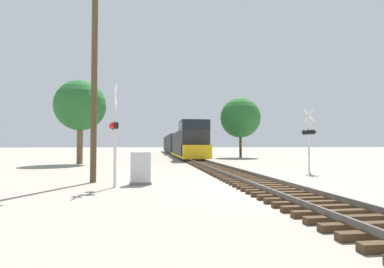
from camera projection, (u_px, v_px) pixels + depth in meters
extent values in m
plane|color=gray|center=(270.00, 190.00, 11.95)|extent=(400.00, 400.00, 0.00)
cube|color=#42301E|center=(377.00, 226.00, 6.31)|extent=(2.60, 0.22, 0.16)
cube|color=#42301E|center=(357.00, 219.00, 6.91)|extent=(2.60, 0.22, 0.16)
cube|color=#42301E|center=(341.00, 213.00, 7.50)|extent=(2.60, 0.22, 0.16)
cube|color=#42301E|center=(327.00, 208.00, 8.10)|extent=(2.60, 0.22, 0.16)
cube|color=#42301E|center=(315.00, 204.00, 8.69)|extent=(2.60, 0.22, 0.16)
cube|color=#42301E|center=(305.00, 200.00, 9.28)|extent=(2.60, 0.22, 0.16)
cube|color=#42301E|center=(295.00, 197.00, 9.88)|extent=(2.60, 0.22, 0.16)
cube|color=#42301E|center=(287.00, 194.00, 10.47)|extent=(2.60, 0.22, 0.16)
cube|color=#42301E|center=(280.00, 191.00, 11.07)|extent=(2.60, 0.22, 0.16)
cube|color=#42301E|center=(273.00, 189.00, 11.66)|extent=(2.60, 0.22, 0.16)
cube|color=#42301E|center=(267.00, 187.00, 12.25)|extent=(2.60, 0.22, 0.16)
cube|color=#42301E|center=(262.00, 185.00, 12.85)|extent=(2.60, 0.22, 0.16)
cube|color=#42301E|center=(257.00, 183.00, 13.44)|extent=(2.60, 0.22, 0.16)
cube|color=#42301E|center=(253.00, 181.00, 14.04)|extent=(2.60, 0.22, 0.16)
cube|color=#42301E|center=(249.00, 180.00, 14.63)|extent=(2.60, 0.22, 0.16)
cube|color=#42301E|center=(245.00, 178.00, 15.23)|extent=(2.60, 0.22, 0.16)
cube|color=#42301E|center=(241.00, 177.00, 15.82)|extent=(2.60, 0.22, 0.16)
cube|color=#42301E|center=(238.00, 176.00, 16.41)|extent=(2.60, 0.22, 0.16)
cube|color=#42301E|center=(235.00, 175.00, 17.01)|extent=(2.60, 0.22, 0.16)
cube|color=#42301E|center=(232.00, 174.00, 17.60)|extent=(2.60, 0.22, 0.16)
cube|color=#42301E|center=(230.00, 173.00, 18.20)|extent=(2.60, 0.22, 0.16)
cube|color=#42301E|center=(227.00, 172.00, 18.79)|extent=(2.60, 0.22, 0.16)
cube|color=#42301E|center=(225.00, 171.00, 19.38)|extent=(2.60, 0.22, 0.16)
cube|color=#42301E|center=(223.00, 170.00, 19.98)|extent=(2.60, 0.22, 0.16)
cube|color=#42301E|center=(221.00, 170.00, 20.57)|extent=(2.60, 0.22, 0.16)
cube|color=#42301E|center=(219.00, 169.00, 21.17)|extent=(2.60, 0.22, 0.16)
cube|color=#42301E|center=(217.00, 168.00, 21.76)|extent=(2.60, 0.22, 0.16)
cube|color=#42301E|center=(215.00, 168.00, 22.35)|extent=(2.60, 0.22, 0.16)
cube|color=#42301E|center=(213.00, 167.00, 22.95)|extent=(2.60, 0.22, 0.16)
cube|color=#42301E|center=(212.00, 167.00, 23.54)|extent=(2.60, 0.22, 0.16)
cube|color=#42301E|center=(210.00, 166.00, 24.14)|extent=(2.60, 0.22, 0.16)
cube|color=#42301E|center=(209.00, 165.00, 24.73)|extent=(2.60, 0.22, 0.16)
cube|color=#42301E|center=(208.00, 165.00, 25.33)|extent=(2.60, 0.22, 0.16)
cube|color=#42301E|center=(206.00, 165.00, 25.92)|extent=(2.60, 0.22, 0.16)
cube|color=#42301E|center=(205.00, 164.00, 26.51)|extent=(2.60, 0.22, 0.16)
cube|color=#42301E|center=(204.00, 164.00, 27.11)|extent=(2.60, 0.22, 0.16)
cube|color=#42301E|center=(203.00, 163.00, 27.70)|extent=(2.60, 0.22, 0.16)
cube|color=#42301E|center=(202.00, 163.00, 28.30)|extent=(2.60, 0.22, 0.16)
cube|color=#42301E|center=(201.00, 163.00, 28.89)|extent=(2.60, 0.22, 0.16)
cube|color=#42301E|center=(200.00, 162.00, 29.48)|extent=(2.60, 0.22, 0.16)
cube|color=#42301E|center=(199.00, 162.00, 30.08)|extent=(2.60, 0.22, 0.16)
cube|color=#42301E|center=(198.00, 161.00, 30.67)|extent=(2.60, 0.22, 0.16)
cube|color=#42301E|center=(197.00, 161.00, 31.27)|extent=(2.60, 0.22, 0.16)
cube|color=#56514C|center=(253.00, 184.00, 11.87)|extent=(0.07, 160.00, 0.15)
cube|color=#56514C|center=(287.00, 183.00, 12.06)|extent=(0.07, 160.00, 0.15)
cube|color=#232326|center=(184.00, 144.00, 43.16)|extent=(2.56, 13.54, 3.28)
cube|color=#232326|center=(194.00, 139.00, 33.79)|extent=(3.01, 4.26, 4.21)
cube|color=black|center=(194.00, 126.00, 33.84)|extent=(3.04, 4.30, 0.93)
cube|color=gold|center=(196.00, 152.00, 31.63)|extent=(3.01, 1.93, 1.47)
cube|color=gold|center=(187.00, 155.00, 40.23)|extent=(3.07, 18.96, 0.24)
cube|color=black|center=(193.00, 156.00, 34.00)|extent=(1.58, 2.20, 1.00)
cube|color=black|center=(182.00, 153.00, 46.46)|extent=(1.58, 2.20, 1.00)
cube|color=#2D3338|center=(176.00, 144.00, 58.56)|extent=(2.86, 14.53, 3.46)
cube|color=black|center=(178.00, 152.00, 53.83)|extent=(1.58, 2.20, 0.90)
cube|color=black|center=(174.00, 151.00, 63.18)|extent=(1.58, 2.20, 0.90)
cube|color=#2D3338|center=(170.00, 144.00, 74.46)|extent=(2.86, 14.53, 3.46)
cube|color=black|center=(172.00, 151.00, 69.72)|extent=(1.58, 2.20, 0.90)
cube|color=black|center=(169.00, 150.00, 79.08)|extent=(1.58, 2.20, 0.90)
cylinder|color=silver|center=(115.00, 138.00, 12.63)|extent=(0.12, 0.12, 4.12)
cube|color=white|center=(115.00, 97.00, 12.69)|extent=(0.22, 0.91, 0.93)
cube|color=white|center=(115.00, 97.00, 12.69)|extent=(0.22, 0.91, 0.93)
cube|color=black|center=(115.00, 126.00, 12.65)|extent=(0.24, 0.85, 0.06)
cylinder|color=black|center=(114.00, 126.00, 12.97)|extent=(0.24, 0.33, 0.30)
sphere|color=red|center=(112.00, 126.00, 12.94)|extent=(0.26, 0.26, 0.26)
cylinder|color=black|center=(116.00, 125.00, 12.32)|extent=(0.24, 0.33, 0.30)
sphere|color=red|center=(113.00, 125.00, 12.28)|extent=(0.26, 0.26, 0.26)
cube|color=white|center=(115.00, 110.00, 12.67)|extent=(0.10, 0.32, 0.20)
cylinder|color=silver|center=(309.00, 142.00, 19.13)|extent=(0.12, 0.12, 3.97)
cube|color=white|center=(308.00, 116.00, 19.20)|extent=(0.29, 0.90, 0.93)
cube|color=white|center=(308.00, 116.00, 19.20)|extent=(0.29, 0.90, 0.93)
cube|color=black|center=(309.00, 132.00, 19.16)|extent=(0.30, 0.84, 0.06)
cylinder|color=black|center=(313.00, 132.00, 18.84)|extent=(0.26, 0.34, 0.30)
sphere|color=red|center=(314.00, 132.00, 18.88)|extent=(0.26, 0.26, 0.26)
cylinder|color=black|center=(309.00, 132.00, 19.16)|extent=(0.26, 0.34, 0.30)
sphere|color=red|center=(310.00, 132.00, 19.20)|extent=(0.26, 0.26, 0.26)
cylinder|color=black|center=(305.00, 132.00, 19.48)|extent=(0.26, 0.34, 0.30)
sphere|color=red|center=(306.00, 132.00, 19.52)|extent=(0.26, 0.26, 0.26)
cube|color=white|center=(309.00, 124.00, 19.18)|extent=(0.12, 0.32, 0.20)
cube|color=slate|center=(141.00, 183.00, 13.49)|extent=(0.98, 0.50, 0.12)
cube|color=#BCBCBF|center=(141.00, 167.00, 13.52)|extent=(0.89, 0.45, 1.34)
cylinder|color=#4C3A23|center=(94.00, 79.00, 14.42)|extent=(0.29, 0.29, 9.91)
cylinder|color=brown|center=(80.00, 142.00, 28.04)|extent=(0.54, 0.54, 4.09)
sphere|color=#236028|center=(80.00, 105.00, 28.17)|extent=(4.75, 4.75, 4.75)
cylinder|color=#473521|center=(241.00, 144.00, 42.00)|extent=(0.37, 0.37, 3.94)
sphere|color=#236028|center=(240.00, 118.00, 42.14)|extent=(5.64, 5.64, 5.64)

